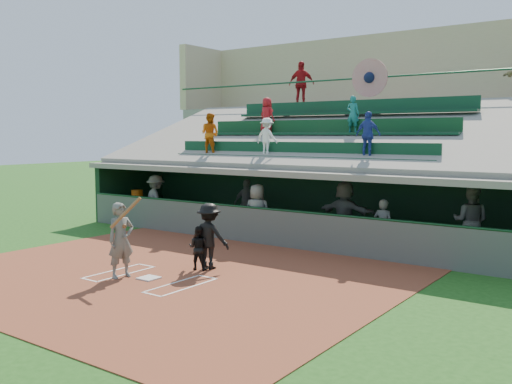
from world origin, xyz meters
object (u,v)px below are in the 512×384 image
Objects in this scene: home_plate at (149,278)px; white_table at (137,211)px; catcher at (199,248)px; water_cooler at (137,195)px; batter_at_plate at (121,240)px.

home_plate is 0.50× the size of white_table.
white_table is (-7.31, 4.66, -0.15)m from catcher.
white_table is at bearing 167.92° from water_cooler.
water_cooler reaches higher than catcher.
white_table is 0.60m from water_cooler.
batter_at_plate reaches higher than catcher.
white_table is at bearing 135.24° from batter_at_plate.
catcher reaches higher than home_plate.
catcher is at bearing 76.23° from home_plate.
batter_at_plate reaches higher than white_table.
catcher is 1.26× the size of white_table.
home_plate is 1.51m from catcher.
white_table is (-6.98, 6.03, 0.38)m from home_plate.
home_plate is at bearing 60.62° from catcher.
batter_at_plate reaches higher than home_plate.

